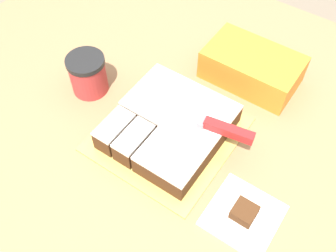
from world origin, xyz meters
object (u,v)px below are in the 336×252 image
cake (169,126)px  brownie (244,212)px  knife (215,126)px  coffee_cup (88,74)px  cake_board (168,134)px  storage_box (252,67)px

cake → brownie: cake is taller
knife → coffee_cup: coffee_cup is taller
cake_board → knife: size_ratio=1.11×
brownie → storage_box: storage_box is taller
cake → knife: bearing=18.4°
cake_board → storage_box: storage_box is taller
knife → storage_box: storage_box is taller
cake → storage_box: storage_box is taller
coffee_cup → knife: bearing=4.3°
coffee_cup → cake: bearing=-1.5°
cake → knife: 0.11m
cake → cake_board: bearing=-134.2°
knife → storage_box: size_ratio=1.19×
brownie → storage_box: (-0.17, 0.36, 0.02)m
cake_board → storage_box: size_ratio=1.32×
cake_board → cake: size_ratio=1.21×
cake → brownie: size_ratio=5.53×
cake_board → cake: 0.03m
knife → cake_board: bearing=9.5°
coffee_cup → cake_board: bearing=-2.0°
cake → brownie: (0.24, -0.09, -0.02)m
cake → knife: size_ratio=0.92×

